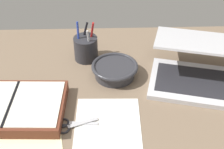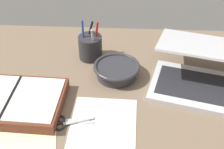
{
  "view_description": "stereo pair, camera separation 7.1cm",
  "coord_description": "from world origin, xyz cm",
  "px_view_note": "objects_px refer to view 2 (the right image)",
  "views": [
    {
      "loc": [
        -0.78,
        -75.71,
        73.38
      ],
      "look_at": [
        1.85,
        6.47,
        9.0
      ],
      "focal_mm": 50.0,
      "sensor_mm": 36.0,
      "label": 1
    },
    {
      "loc": [
        6.29,
        -75.63,
        73.38
      ],
      "look_at": [
        1.85,
        6.47,
        9.0
      ],
      "focal_mm": 50.0,
      "sensor_mm": 36.0,
      "label": 2
    }
  ],
  "objects_px": {
    "bowl": "(117,70)",
    "pen_cup": "(90,47)",
    "planner": "(12,101)",
    "laptop": "(204,74)",
    "scissors": "(64,122)"
  },
  "relations": [
    {
      "from": "bowl",
      "to": "pen_cup",
      "type": "relative_size",
      "value": 1.03
    },
    {
      "from": "bowl",
      "to": "pen_cup",
      "type": "xyz_separation_m",
      "value": [
        -0.11,
        0.12,
        0.02
      ]
    },
    {
      "from": "bowl",
      "to": "scissors",
      "type": "relative_size",
      "value": 1.33
    },
    {
      "from": "laptop",
      "to": "pen_cup",
      "type": "bearing_deg",
      "value": 173.95
    },
    {
      "from": "laptop",
      "to": "pen_cup",
      "type": "xyz_separation_m",
      "value": [
        -0.41,
        0.15,
        -0.0
      ]
    },
    {
      "from": "laptop",
      "to": "scissors",
      "type": "bearing_deg",
      "value": -141.25
    },
    {
      "from": "laptop",
      "to": "bowl",
      "type": "bearing_deg",
      "value": -172.39
    },
    {
      "from": "laptop",
      "to": "planner",
      "type": "relative_size",
      "value": 1.2
    },
    {
      "from": "planner",
      "to": "scissors",
      "type": "distance_m",
      "value": 0.19
    },
    {
      "from": "laptop",
      "to": "scissors",
      "type": "relative_size",
      "value": 3.2
    },
    {
      "from": "laptop",
      "to": "bowl",
      "type": "relative_size",
      "value": 2.41
    },
    {
      "from": "laptop",
      "to": "planner",
      "type": "distance_m",
      "value": 0.65
    },
    {
      "from": "laptop",
      "to": "bowl",
      "type": "height_order",
      "value": "laptop"
    },
    {
      "from": "planner",
      "to": "scissors",
      "type": "bearing_deg",
      "value": -17.89
    },
    {
      "from": "planner",
      "to": "laptop",
      "type": "bearing_deg",
      "value": 14.72
    }
  ]
}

